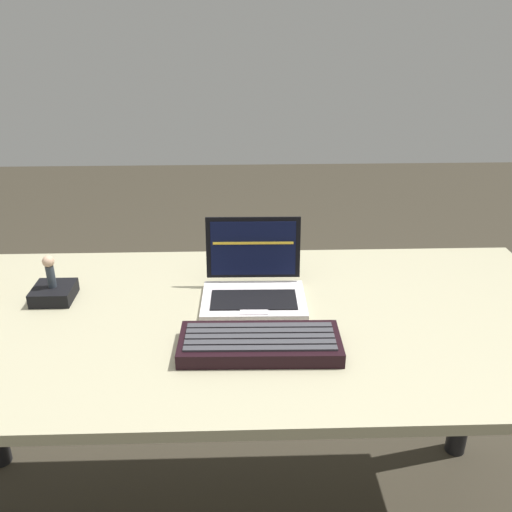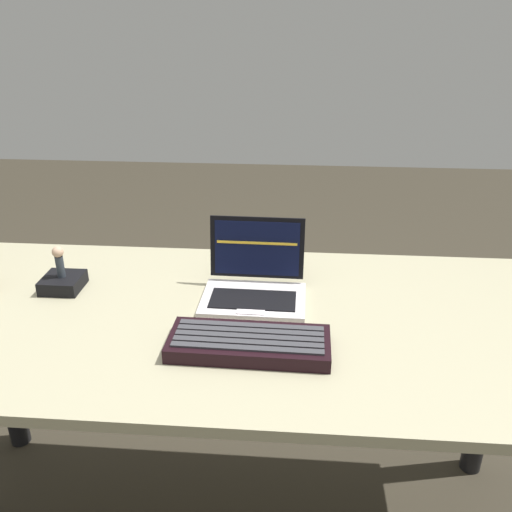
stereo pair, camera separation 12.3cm
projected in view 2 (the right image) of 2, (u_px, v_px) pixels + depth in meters
The scene contains 5 objects.
desk at pixel (222, 357), 1.28m from camera, with size 1.65×0.73×0.73m.
laptop_front at pixel (254, 284), 1.29m from camera, with size 0.25×0.20×0.18m.
external_keyboard at pixel (249, 343), 1.10m from camera, with size 0.33×0.14×0.04m.
figurine_stand at pixel (63, 283), 1.34m from camera, with size 0.09×0.09×0.03m, color black.
figurine at pixel (59, 259), 1.31m from camera, with size 0.03×0.03×0.08m.
Camera 2 is at (0.16, -1.05, 1.37)m, focal length 37.56 mm.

